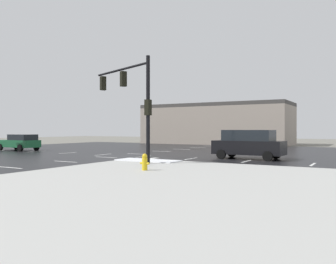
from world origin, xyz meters
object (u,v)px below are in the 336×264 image
sedan_green (19,142)px  traffic_signal_mast (132,93)px  suv_black (248,144)px  fire_hydrant (145,162)px

sedan_green → traffic_signal_mast: bearing=164.6°
traffic_signal_mast → suv_black: bearing=-107.2°
traffic_signal_mast → fire_hydrant: 6.03m
fire_hydrant → traffic_signal_mast: bearing=133.0°
traffic_signal_mast → suv_black: (5.24, 6.53, -3.19)m
sedan_green → suv_black: 22.40m
traffic_signal_mast → sedan_green: (-17.11, 4.96, -3.43)m
fire_hydrant → suv_black: suv_black is taller
traffic_signal_mast → suv_black: size_ratio=1.26×
sedan_green → fire_hydrant: bearing=158.3°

